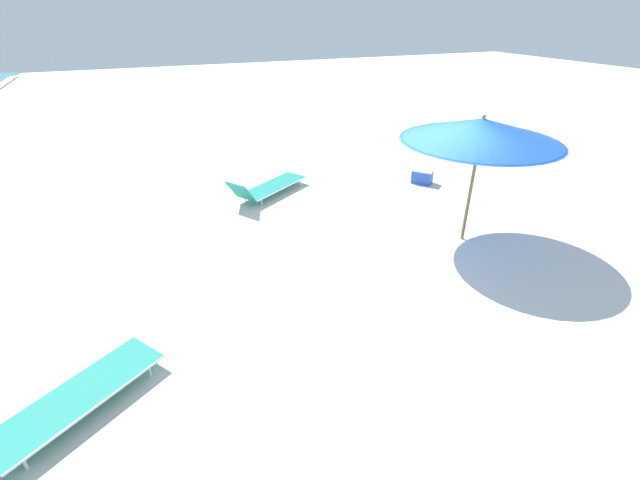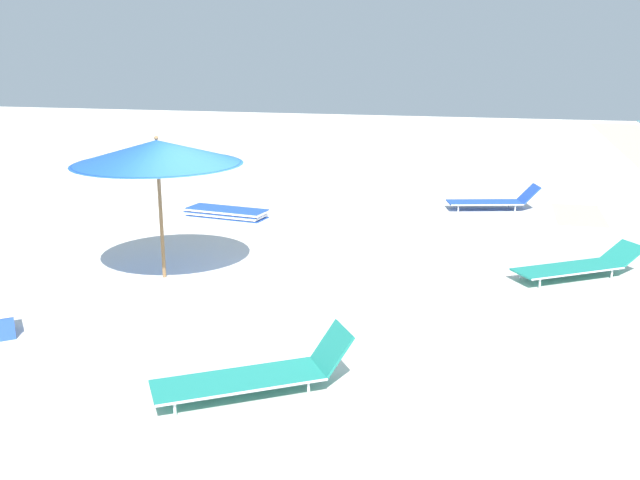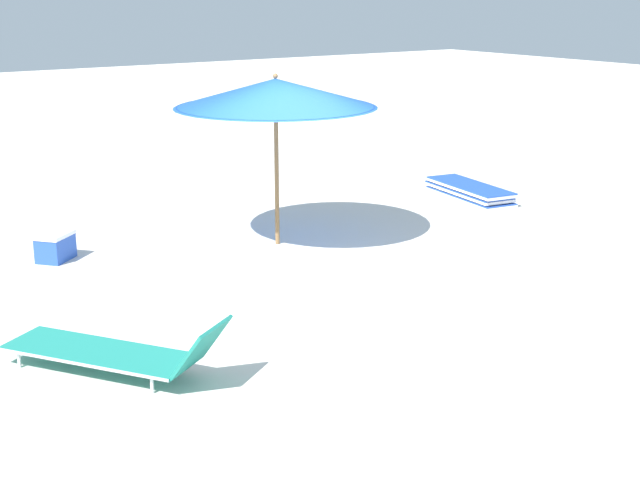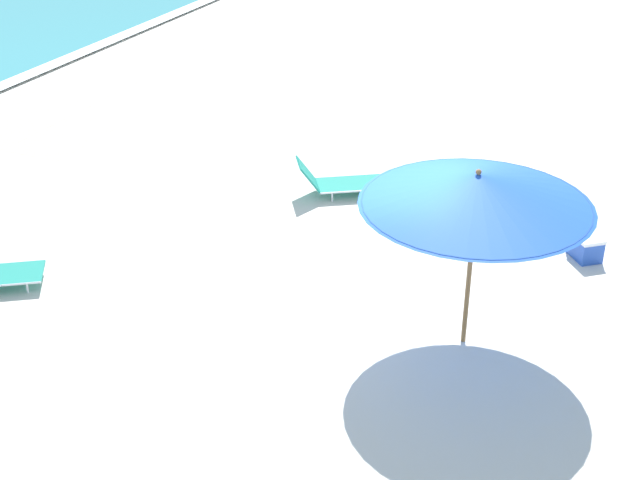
{
  "view_description": "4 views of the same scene",
  "coord_description": "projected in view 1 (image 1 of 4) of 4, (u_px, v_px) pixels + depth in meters",
  "views": [
    {
      "loc": [
        -6.02,
        3.91,
        3.93
      ],
      "look_at": [
        -0.51,
        1.61,
        0.67
      ],
      "focal_mm": 24.0,
      "sensor_mm": 36.0,
      "label": 1
    },
    {
      "loc": [
        9.95,
        3.87,
        3.72
      ],
      "look_at": [
        -0.37,
        1.27,
        0.83
      ],
      "focal_mm": 40.0,
      "sensor_mm": 36.0,
      "label": 2
    },
    {
      "loc": [
        5.91,
        8.77,
        3.46
      ],
      "look_at": [
        0.34,
        0.69,
        0.67
      ],
      "focal_mm": 50.0,
      "sensor_mm": 36.0,
      "label": 3
    },
    {
      "loc": [
        -9.56,
        -3.62,
        6.43
      ],
      "look_at": [
        0.2,
        0.83,
        0.65
      ],
      "focal_mm": 50.0,
      "sensor_mm": 36.0,
      "label": 4
    }
  ],
  "objects": [
    {
      "name": "cooler_box",
      "position": [
        422.0,
        176.0,
        10.77
      ],
      "size": [
        0.61,
        0.59,
        0.37
      ],
      "rotation": [
        0.0,
        0.0,
        0.7
      ],
      "color": "blue",
      "rests_on": "ground_plane"
    },
    {
      "name": "sun_lounger_beside_umbrella",
      "position": [
        57.0,
        408.0,
        4.52
      ],
      "size": [
        1.79,
        2.24,
        0.48
      ],
      "rotation": [
        0.0,
        0.0,
        0.6
      ],
      "color": "#1E8475",
      "rests_on": "ground_plane"
    },
    {
      "name": "ground_plane",
      "position": [
        387.0,
        247.0,
        8.12
      ],
      "size": [
        60.0,
        60.0,
        0.16
      ],
      "color": "silver"
    },
    {
      "name": "sun_lounger_under_umbrella",
      "position": [
        267.0,
        187.0,
        10.01
      ],
      "size": [
        1.71,
        2.18,
        0.63
      ],
      "rotation": [
        0.0,
        0.0,
        0.58
      ],
      "color": "#1E8475",
      "rests_on": "ground_plane"
    },
    {
      "name": "beach_umbrella",
      "position": [
        481.0,
        130.0,
        7.24
      ],
      "size": [
        2.74,
        2.74,
        2.36
      ],
      "color": "olive",
      "rests_on": "ground_plane"
    }
  ]
}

